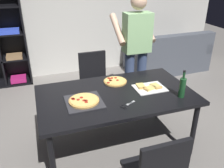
{
  "coord_description": "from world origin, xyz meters",
  "views": [
    {
      "loc": [
        -0.81,
        -2.25,
        2.04
      ],
      "look_at": [
        0.0,
        0.15,
        0.8
      ],
      "focal_mm": 38.1,
      "sensor_mm": 36.0,
      "label": 1
    }
  ],
  "objects_px": {
    "second_pizza_plain": "(115,81)",
    "kitchen_scissors": "(126,105)",
    "wine_bottle": "(182,87)",
    "dining_table": "(116,98)",
    "person_serving_pizza": "(136,48)",
    "chair_far_side": "(94,78)",
    "couch": "(168,57)",
    "pepperoni_pizza_on_tray": "(84,101)"
  },
  "relations": [
    {
      "from": "chair_far_side",
      "to": "dining_table",
      "type": "bearing_deg",
      "value": -90.0
    },
    {
      "from": "chair_far_side",
      "to": "second_pizza_plain",
      "type": "relative_size",
      "value": 3.11
    },
    {
      "from": "couch",
      "to": "kitchen_scissors",
      "type": "xyz_separation_m",
      "value": [
        -1.9,
        -2.28,
        0.45
      ]
    },
    {
      "from": "dining_table",
      "to": "wine_bottle",
      "type": "distance_m",
      "value": 0.75
    },
    {
      "from": "second_pizza_plain",
      "to": "kitchen_scissors",
      "type": "bearing_deg",
      "value": -98.1
    },
    {
      "from": "kitchen_scissors",
      "to": "wine_bottle",
      "type": "bearing_deg",
      "value": -1.09
    },
    {
      "from": "couch",
      "to": "wine_bottle",
      "type": "distance_m",
      "value": 2.67
    },
    {
      "from": "couch",
      "to": "second_pizza_plain",
      "type": "bearing_deg",
      "value": -136.87
    },
    {
      "from": "dining_table",
      "to": "couch",
      "type": "height_order",
      "value": "couch"
    },
    {
      "from": "chair_far_side",
      "to": "pepperoni_pizza_on_tray",
      "type": "bearing_deg",
      "value": -110.05
    },
    {
      "from": "dining_table",
      "to": "second_pizza_plain",
      "type": "relative_size",
      "value": 6.09
    },
    {
      "from": "dining_table",
      "to": "wine_bottle",
      "type": "height_order",
      "value": "wine_bottle"
    },
    {
      "from": "couch",
      "to": "second_pizza_plain",
      "type": "xyz_separation_m",
      "value": [
        -1.81,
        -1.7,
        0.46
      ]
    },
    {
      "from": "dining_table",
      "to": "second_pizza_plain",
      "type": "xyz_separation_m",
      "value": [
        0.09,
        0.29,
        0.08
      ]
    },
    {
      "from": "pepperoni_pizza_on_tray",
      "to": "kitchen_scissors",
      "type": "height_order",
      "value": "pepperoni_pizza_on_tray"
    },
    {
      "from": "chair_far_side",
      "to": "pepperoni_pizza_on_tray",
      "type": "height_order",
      "value": "chair_far_side"
    },
    {
      "from": "person_serving_pizza",
      "to": "kitchen_scissors",
      "type": "bearing_deg",
      "value": -118.3
    },
    {
      "from": "pepperoni_pizza_on_tray",
      "to": "wine_bottle",
      "type": "relative_size",
      "value": 1.22
    },
    {
      "from": "wine_bottle",
      "to": "second_pizza_plain",
      "type": "xyz_separation_m",
      "value": [
        -0.57,
        0.59,
        -0.11
      ]
    },
    {
      "from": "pepperoni_pizza_on_tray",
      "to": "second_pizza_plain",
      "type": "bearing_deg",
      "value": 37.12
    },
    {
      "from": "dining_table",
      "to": "kitchen_scissors",
      "type": "relative_size",
      "value": 9.01
    },
    {
      "from": "chair_far_side",
      "to": "wine_bottle",
      "type": "relative_size",
      "value": 2.85
    },
    {
      "from": "wine_bottle",
      "to": "second_pizza_plain",
      "type": "relative_size",
      "value": 1.09
    },
    {
      "from": "dining_table",
      "to": "person_serving_pizza",
      "type": "xyz_separation_m",
      "value": [
        0.58,
        0.78,
        0.32
      ]
    },
    {
      "from": "dining_table",
      "to": "pepperoni_pizza_on_tray",
      "type": "bearing_deg",
      "value": -169.1
    },
    {
      "from": "couch",
      "to": "kitchen_scissors",
      "type": "bearing_deg",
      "value": -129.79
    },
    {
      "from": "person_serving_pizza",
      "to": "kitchen_scissors",
      "type": "xyz_separation_m",
      "value": [
        -0.57,
        -1.07,
        -0.24
      ]
    },
    {
      "from": "chair_far_side",
      "to": "couch",
      "type": "relative_size",
      "value": 0.52
    },
    {
      "from": "couch",
      "to": "wine_bottle",
      "type": "xyz_separation_m",
      "value": [
        -1.25,
        -2.29,
        0.57
      ]
    },
    {
      "from": "couch",
      "to": "person_serving_pizza",
      "type": "relative_size",
      "value": 0.99
    },
    {
      "from": "kitchen_scissors",
      "to": "dining_table",
      "type": "bearing_deg",
      "value": 91.02
    },
    {
      "from": "person_serving_pizza",
      "to": "chair_far_side",
      "type": "bearing_deg",
      "value": 159.22
    },
    {
      "from": "second_pizza_plain",
      "to": "wine_bottle",
      "type": "bearing_deg",
      "value": -46.04
    },
    {
      "from": "person_serving_pizza",
      "to": "pepperoni_pizza_on_tray",
      "type": "relative_size",
      "value": 4.54
    },
    {
      "from": "wine_bottle",
      "to": "kitchen_scissors",
      "type": "distance_m",
      "value": 0.66
    },
    {
      "from": "couch",
      "to": "person_serving_pizza",
      "type": "distance_m",
      "value": 1.92
    },
    {
      "from": "dining_table",
      "to": "second_pizza_plain",
      "type": "height_order",
      "value": "second_pizza_plain"
    },
    {
      "from": "person_serving_pizza",
      "to": "dining_table",
      "type": "bearing_deg",
      "value": -126.75
    },
    {
      "from": "chair_far_side",
      "to": "person_serving_pizza",
      "type": "bearing_deg",
      "value": -20.78
    },
    {
      "from": "pepperoni_pizza_on_tray",
      "to": "kitchen_scissors",
      "type": "distance_m",
      "value": 0.45
    },
    {
      "from": "couch",
      "to": "pepperoni_pizza_on_tray",
      "type": "distance_m",
      "value": 3.12
    },
    {
      "from": "chair_far_side",
      "to": "pepperoni_pizza_on_tray",
      "type": "relative_size",
      "value": 2.34
    }
  ]
}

